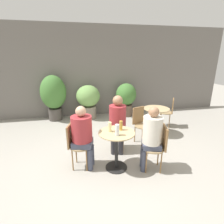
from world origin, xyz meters
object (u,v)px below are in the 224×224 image
bistro_chair_1 (118,127)px  potted_plant_1 (88,99)px  beer_glass_2 (121,126)px  bistro_chair_0 (159,144)px  bistro_chair_3 (140,121)px  beer_glass_0 (110,127)px  seated_person_0 (151,134)px  seated_person_2 (83,133)px  potted_plant_2 (126,97)px  cafe_table_near (117,143)px  beer_glass_1 (117,130)px  bistro_chair_4 (169,110)px  cafe_table_far (156,116)px  potted_plant_0 (54,94)px  bistro_chair_2 (75,142)px  seated_person_1 (118,120)px

bistro_chair_1 → potted_plant_1: size_ratio=0.77×
beer_glass_2 → bistro_chair_0: bearing=-23.7°
bistro_chair_3 → beer_glass_0: size_ratio=4.78×
seated_person_0 → seated_person_2: (-1.17, 0.31, -0.01)m
potted_plant_2 → beer_glass_2: bearing=-108.1°
cafe_table_near → potted_plant_2: bearing=70.6°
seated_person_2 → beer_glass_1: (0.56, -0.28, 0.12)m
beer_glass_0 → seated_person_0: bearing=-17.3°
bistro_chair_4 → potted_plant_1: 2.57m
cafe_table_near → seated_person_0: size_ratio=0.60×
cafe_table_near → beer_glass_0: beer_glass_0 is taller
cafe_table_near → seated_person_2: size_ratio=0.61×
cafe_table_far → seated_person_2: seated_person_2 is taller
cafe_table_far → beer_glass_1: bearing=-135.2°
potted_plant_0 → potted_plant_1: potted_plant_0 is taller
potted_plant_0 → potted_plant_1: 1.11m
seated_person_2 → beer_glass_1: size_ratio=6.07×
bistro_chair_3 → potted_plant_1: bearing=96.9°
bistro_chair_2 → potted_plant_2: bearing=-17.8°
cafe_table_near → beer_glass_1: beer_glass_1 is taller
bistro_chair_0 → seated_person_0: seated_person_0 is taller
seated_person_2 → beer_glass_0: bearing=-86.6°
cafe_table_far → potted_plant_0: bearing=147.5°
bistro_chair_1 → bistro_chair_3: same height
beer_glass_0 → potted_plant_0: (-1.25, 2.90, 0.04)m
bistro_chair_1 → beer_glass_0: bearing=-99.7°
bistro_chair_4 → potted_plant_0: potted_plant_0 is taller
seated_person_0 → beer_glass_1: bearing=-78.1°
potted_plant_0 → bistro_chair_3: bearing=-43.0°
potted_plant_0 → bistro_chair_1: bearing=-55.2°
potted_plant_0 → beer_glass_0: bearing=-66.7°
seated_person_1 → beer_glass_2: bearing=-81.8°
bistro_chair_1 → beer_glass_1: size_ratio=4.35×
bistro_chair_3 → beer_glass_0: bearing=-158.3°
cafe_table_far → potted_plant_0: size_ratio=0.50×
bistro_chair_3 → seated_person_2: (-1.40, -0.78, 0.19)m
seated_person_0 → seated_person_2: bearing=-90.0°
bistro_chair_4 → seated_person_0: bearing=-5.9°
cafe_table_near → bistro_chair_0: bistro_chair_0 is taller
bistro_chair_1 → seated_person_1: (-0.04, -0.14, 0.22)m
bistro_chair_4 → cafe_table_near: bearing=-18.6°
bistro_chair_0 → beer_glass_1: (-0.75, 0.07, 0.31)m
bistro_chair_0 → bistro_chair_4: (1.24, 1.85, 0.00)m
beer_glass_1 → beer_glass_2: bearing=60.2°
bistro_chair_4 → seated_person_1: 2.11m
bistro_chair_1 → seated_person_2: seated_person_2 is taller
cafe_table_far → seated_person_2: bearing=-150.9°
bistro_chair_0 → potted_plant_1: size_ratio=0.77×
beer_glass_0 → beer_glass_2: size_ratio=1.03×
bistro_chair_3 → cafe_table_near: bearing=-152.8°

